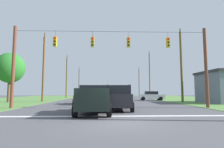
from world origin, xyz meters
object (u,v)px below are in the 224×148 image
at_px(suv_black, 118,97).
at_px(utility_pole_distant_right, 67,77).
at_px(utility_pole_distant_left, 79,82).
at_px(tree_roadside_right, 10,68).
at_px(utility_pole_far_right, 150,74).
at_px(utility_pole_far_left, 44,67).
at_px(distant_car_oncoming, 83,97).
at_px(distant_car_crossing_white, 151,96).
at_px(utility_pole_mid_right, 181,65).
at_px(pickup_truck, 93,99).
at_px(utility_pole_near_left, 139,82).
at_px(overhead_signal_span, 111,62).

distance_m(suv_black, utility_pole_distant_right, 30.71).
xyz_separation_m(utility_pole_distant_left, tree_roadside_right, (-4.43, -34.86, 0.08)).
bearing_deg(utility_pole_distant_right, utility_pole_far_right, 2.44).
bearing_deg(utility_pole_far_right, utility_pole_far_left, -138.84).
bearing_deg(distant_car_oncoming, utility_pole_far_right, 58.59).
bearing_deg(distant_car_crossing_white, utility_pole_distant_left, 118.96).
distance_m(utility_pole_far_right, tree_roadside_right, 30.73).
height_order(utility_pole_far_right, utility_pole_far_left, utility_pole_far_right).
height_order(suv_black, distant_car_oncoming, suv_black).
distance_m(distant_car_crossing_white, tree_roadside_right, 21.90).
distance_m(suv_black, utility_pole_far_right, 31.40).
height_order(utility_pole_mid_right, utility_pole_distant_right, utility_pole_mid_right).
bearing_deg(distant_car_oncoming, pickup_truck, -78.44).
xyz_separation_m(distant_car_crossing_white, distant_car_oncoming, (-10.40, -8.34, 0.00)).
xyz_separation_m(distant_car_oncoming, utility_pole_far_left, (-6.43, 4.77, 4.32)).
bearing_deg(utility_pole_distant_right, pickup_truck, -74.53).
xyz_separation_m(distant_car_oncoming, utility_pole_mid_right, (13.73, 3.55, 4.57)).
bearing_deg(distant_car_crossing_white, utility_pole_mid_right, -55.16).
bearing_deg(utility_pole_distant_left, distant_car_oncoming, -80.88).
bearing_deg(utility_pole_mid_right, utility_pole_far_right, 90.33).
distance_m(suv_black, utility_pole_mid_right, 15.22).
bearing_deg(tree_roadside_right, distant_car_oncoming, -17.58).
height_order(pickup_truck, distant_car_crossing_white, pickup_truck).
relative_size(utility_pole_far_right, utility_pole_far_left, 1.12).
xyz_separation_m(utility_pole_far_right, utility_pole_distant_left, (-19.75, 15.91, -1.02)).
height_order(utility_pole_far_left, utility_pole_distant_left, utility_pole_far_left).
bearing_deg(distant_car_oncoming, tree_roadside_right, 162.42).
distance_m(utility_pole_mid_right, utility_pole_near_left, 34.40).
distance_m(utility_pole_near_left, utility_pole_distant_left, 19.97).
height_order(pickup_truck, utility_pole_far_left, utility_pole_far_left).
height_order(pickup_truck, tree_roadside_right, tree_roadside_right).
relative_size(suv_black, distant_car_oncoming, 1.11).
bearing_deg(utility_pole_far_left, tree_roadside_right, -160.94).
bearing_deg(suv_black, utility_pole_far_right, 71.63).
bearing_deg(utility_pole_far_right, tree_roadside_right, -141.91).
distance_m(overhead_signal_span, utility_pole_far_left, 14.16).
height_order(utility_pole_distant_left, tree_roadside_right, utility_pole_distant_left).
distance_m(distant_car_oncoming, utility_pole_far_left, 9.10).
relative_size(utility_pole_mid_right, tree_roadside_right, 1.57).
xyz_separation_m(pickup_truck, utility_pole_near_left, (11.93, 47.27, 3.70)).
bearing_deg(utility_pole_far_right, utility_pole_distant_left, 141.15).
bearing_deg(utility_pole_far_left, overhead_signal_span, -46.47).
bearing_deg(utility_pole_near_left, pickup_truck, -104.16).
bearing_deg(distant_car_oncoming, suv_black, -61.89).
xyz_separation_m(utility_pole_near_left, tree_roadside_right, (-24.40, -34.60, 0.09)).
bearing_deg(utility_pole_near_left, distant_car_oncoming, -110.04).
distance_m(distant_car_crossing_white, utility_pole_near_left, 30.06).
xyz_separation_m(utility_pole_far_left, utility_pole_distant_left, (0.30, 33.43, -0.44)).
bearing_deg(utility_pole_distant_left, suv_black, -77.62).
bearing_deg(suv_black, utility_pole_mid_right, 47.32).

